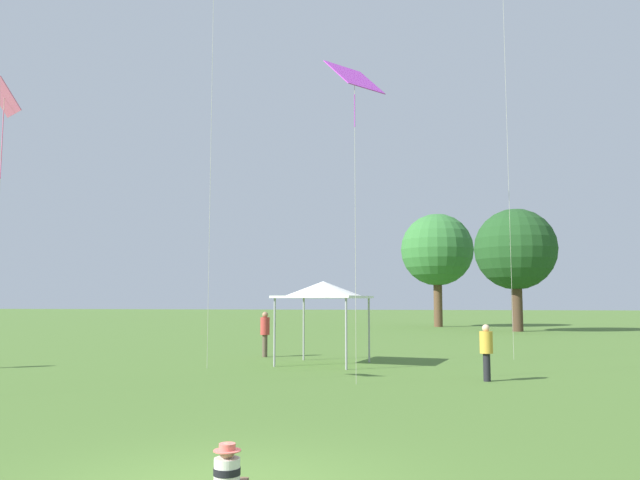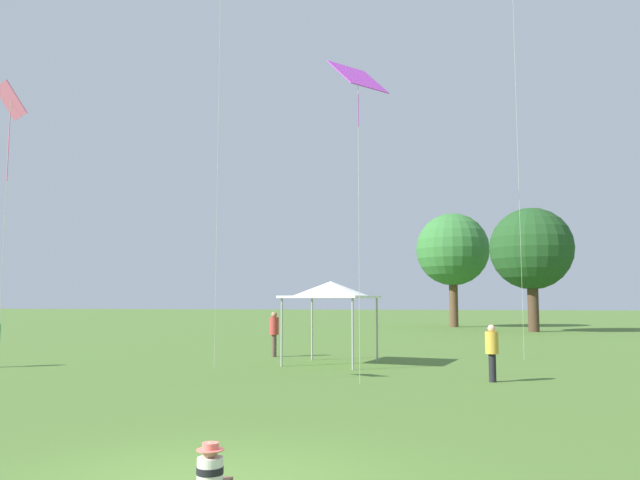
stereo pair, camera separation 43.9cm
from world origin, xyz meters
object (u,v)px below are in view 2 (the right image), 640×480
at_px(seated_toddler, 211,471).
at_px(canopy_tent, 331,290).
at_px(person_standing_0, 492,348).
at_px(kite_2, 358,81).
at_px(person_standing_2, 274,330).
at_px(distant_tree_0, 531,249).
at_px(kite_5, 10,110).
at_px(distant_tree_1, 453,250).

height_order(seated_toddler, canopy_tent, canopy_tent).
height_order(person_standing_0, kite_2, kite_2).
xyz_separation_m(person_standing_2, distant_tree_0, (12.65, 23.17, 4.88)).
relative_size(kite_2, kite_5, 1.18).
distance_m(seated_toddler, kite_2, 12.50).
xyz_separation_m(kite_2, distant_tree_0, (8.15, 30.58, -2.33)).
xyz_separation_m(person_standing_0, canopy_tent, (-5.21, 3.70, 1.66)).
bearing_deg(kite_5, seated_toddler, -138.72).
distance_m(kite_2, distant_tree_1, 38.03).
distance_m(person_standing_2, distant_tree_1, 31.79).
relative_size(person_standing_0, canopy_tent, 0.47).
bearing_deg(seated_toddler, kite_5, 138.42).
xyz_separation_m(seated_toddler, canopy_tent, (-1.37, 14.52, 2.34)).
height_order(seated_toddler, kite_5, kite_5).
bearing_deg(distant_tree_0, person_standing_0, -99.05).
xyz_separation_m(person_standing_2, kite_5, (-3.69, -10.90, 5.86)).
bearing_deg(canopy_tent, person_standing_0, -35.41).
relative_size(kite_2, distant_tree_1, 0.91).
xyz_separation_m(person_standing_0, kite_5, (-11.66, -4.73, 6.00)).
bearing_deg(seated_toddler, distant_tree_1, 82.74).
xyz_separation_m(canopy_tent, kite_5, (-6.45, -8.43, 4.34)).
relative_size(person_standing_2, kite_2, 0.20).
distance_m(kite_5, distant_tree_0, 37.79).
height_order(canopy_tent, distant_tree_0, distant_tree_0).
distance_m(person_standing_0, distant_tree_0, 30.13).
distance_m(kite_2, kite_5, 9.00).
height_order(kite_2, distant_tree_1, distant_tree_1).
relative_size(canopy_tent, distant_tree_1, 0.34).
xyz_separation_m(kite_5, distant_tree_1, (10.76, 41.39, -0.34)).
bearing_deg(distant_tree_0, distant_tree_1, 127.26).
relative_size(canopy_tent, kite_2, 0.38).
distance_m(kite_2, distant_tree_0, 31.73).
xyz_separation_m(seated_toddler, distant_tree_1, (2.94, 47.47, 6.34)).
relative_size(canopy_tent, distant_tree_0, 0.37).
bearing_deg(person_standing_2, canopy_tent, -13.19).
height_order(person_standing_2, distant_tree_0, distant_tree_0).
height_order(seated_toddler, person_standing_0, person_standing_0).
height_order(kite_5, distant_tree_1, distant_tree_1).
distance_m(person_standing_0, kite_5, 13.94).
distance_m(person_standing_2, kite_2, 11.28).
bearing_deg(kite_2, canopy_tent, 104.85).
bearing_deg(person_standing_0, distant_tree_0, 179.39).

